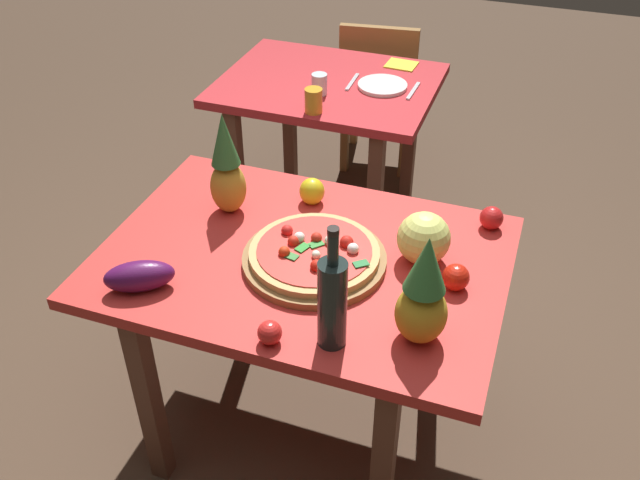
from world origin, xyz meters
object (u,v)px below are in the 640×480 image
object	(u,v)px
wine_bottle	(332,302)
knife_utensil	(413,91)
display_table	(303,279)
drinking_glass_water	(319,84)
napkin_folded	(401,65)
tomato_beside_pepper	(491,218)
fork_utensil	(352,82)
dining_chair	(379,87)
melon	(424,238)
pizza_board	(314,259)
eggplant	(139,276)
bell_pepper	(312,191)
tomato_by_bottle	(456,277)
tomato_at_corner	(270,333)
dinner_plate	(382,85)
pineapple_right	(227,169)
pineapple_left	(423,296)
drinking_glass_juice	(314,101)
background_table	(328,105)
pizza	(315,252)

from	to	relation	value
wine_bottle	knife_utensil	size ratio (longest dim) A/B	2.04
display_table	drinking_glass_water	distance (m)	1.15
display_table	napkin_folded	xyz separation A→B (m)	(-0.08, 1.51, 0.10)
tomato_beside_pepper	fork_utensil	xyz separation A→B (m)	(-0.75, 0.91, -0.03)
display_table	knife_utensil	bearing A→B (deg)	87.94
dining_chair	melon	distance (m)	1.87
pizza_board	eggplant	bearing A→B (deg)	-147.12
bell_pepper	tomato_by_bottle	distance (m)	0.61
pizza_board	tomato_beside_pepper	world-z (taller)	tomato_beside_pepper
pizza_board	tomato_at_corner	distance (m)	0.35
fork_utensil	dinner_plate	bearing A→B (deg)	-1.53
wine_bottle	pineapple_right	distance (m)	0.69
pineapple_right	knife_utensil	size ratio (longest dim) A/B	1.96
pineapple_left	tomato_beside_pepper	world-z (taller)	pineapple_left
dinner_plate	napkin_folded	distance (m)	0.27
wine_bottle	fork_utensil	distance (m)	1.63
bell_pepper	tomato_at_corner	xyz separation A→B (m)	(0.12, -0.66, -0.01)
tomato_at_corner	tomato_beside_pepper	bearing A→B (deg)	56.69
eggplant	drinking_glass_juice	world-z (taller)	drinking_glass_juice
dinner_plate	fork_utensil	world-z (taller)	dinner_plate
tomato_at_corner	knife_utensil	xyz separation A→B (m)	(-0.00, 1.62, -0.03)
dinner_plate	knife_utensil	world-z (taller)	dinner_plate
knife_utensil	tomato_by_bottle	bearing A→B (deg)	-69.40
pineapple_left	fork_utensil	xyz separation A→B (m)	(-0.65, 1.47, -0.14)
eggplant	knife_utensil	bearing A→B (deg)	74.54
tomato_beside_pepper	melon	bearing A→B (deg)	-125.84
wine_bottle	fork_utensil	world-z (taller)	wine_bottle
display_table	bell_pepper	bearing A→B (deg)	104.74
display_table	melon	distance (m)	0.40
tomato_by_bottle	bell_pepper	bearing A→B (deg)	152.53
background_table	tomato_beside_pepper	distance (m)	1.25
tomato_at_corner	pizza_board	bearing A→B (deg)	90.59
fork_utensil	tomato_beside_pepper	bearing A→B (deg)	-52.07
dining_chair	tomato_by_bottle	world-z (taller)	dining_chair
wine_bottle	fork_utensil	xyz separation A→B (m)	(-0.44, 1.57, -0.14)
pineapple_right	tomato_beside_pepper	bearing A→B (deg)	12.83
pizza	fork_utensil	bearing A→B (deg)	102.45
melon	tomato_beside_pepper	bearing A→B (deg)	54.16
tomato_by_bottle	napkin_folded	world-z (taller)	tomato_by_bottle
pizza_board	pineapple_right	bearing A→B (deg)	154.66
tomato_at_corner	dinner_plate	size ratio (longest dim) A/B	0.30
melon	tomato_by_bottle	size ratio (longest dim) A/B	2.03
display_table	tomato_at_corner	distance (m)	0.40
dining_chair	eggplant	size ratio (longest dim) A/B	4.25
drinking_glass_juice	knife_utensil	xyz separation A→B (m)	(0.34, 0.33, -0.05)
napkin_folded	drinking_glass_juice	bearing A→B (deg)	-110.65
wine_bottle	tomato_by_bottle	bearing A→B (deg)	50.81
tomato_beside_pepper	drinking_glass_water	xyz separation A→B (m)	(-0.85, 0.75, 0.01)
tomato_at_corner	drinking_glass_juice	bearing A→B (deg)	105.11
display_table	tomato_beside_pepper	size ratio (longest dim) A/B	16.29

